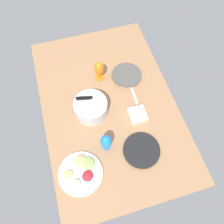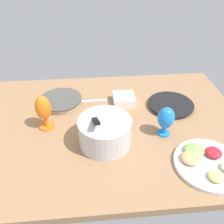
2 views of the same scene
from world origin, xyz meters
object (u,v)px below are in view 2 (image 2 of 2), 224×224
(hurricane_glass_orange, at_px, (43,110))
(hurricane_glass_blue, at_px, (166,119))
(fruit_platter, at_px, (207,162))
(mixing_bowl, at_px, (105,131))
(dinner_plate_left, at_px, (171,105))
(dinner_plate_right, at_px, (61,101))
(square_bowl_white, at_px, (124,99))

(hurricane_glass_orange, xyz_separation_m, hurricane_glass_blue, (-0.60, 0.11, -0.02))
(fruit_platter, bearing_deg, mixing_bowl, -22.59)
(hurricane_glass_blue, bearing_deg, dinner_plate_left, -114.54)
(dinner_plate_left, relative_size, hurricane_glass_blue, 1.66)
(hurricane_glass_orange, relative_size, hurricane_glass_blue, 1.19)
(dinner_plate_right, height_order, mixing_bowl, mixing_bowl)
(mixing_bowl, bearing_deg, fruit_platter, 157.41)
(dinner_plate_left, bearing_deg, fruit_platter, 93.78)
(dinner_plate_left, xyz_separation_m, fruit_platter, (-0.03, 0.45, 0.01))
(mixing_bowl, distance_m, hurricane_glass_orange, 0.33)
(dinner_plate_right, xyz_separation_m, fruit_platter, (-0.68, 0.55, 0.00))
(hurricane_glass_orange, bearing_deg, dinner_plate_left, -170.14)
(mixing_bowl, xyz_separation_m, fruit_platter, (-0.44, 0.18, -0.06))
(dinner_plate_left, bearing_deg, dinner_plate_right, -8.63)
(mixing_bowl, distance_m, square_bowl_white, 0.36)
(dinner_plate_left, distance_m, mixing_bowl, 0.49)
(dinner_plate_right, xyz_separation_m, hurricane_glass_orange, (0.06, 0.22, 0.10))
(dinner_plate_right, bearing_deg, hurricane_glass_blue, 148.75)
(fruit_platter, xyz_separation_m, hurricane_glass_blue, (0.14, -0.22, 0.08))
(square_bowl_white, bearing_deg, dinner_plate_right, -5.47)
(fruit_platter, height_order, square_bowl_white, square_bowl_white)
(fruit_platter, bearing_deg, square_bowl_white, -59.51)
(dinner_plate_left, xyz_separation_m, hurricane_glass_orange, (0.71, 0.12, 0.10))
(dinner_plate_left, height_order, hurricane_glass_orange, hurricane_glass_orange)
(hurricane_glass_blue, bearing_deg, dinner_plate_right, -31.25)
(fruit_platter, bearing_deg, hurricane_glass_blue, -58.11)
(mixing_bowl, height_order, hurricane_glass_blue, mixing_bowl)
(hurricane_glass_orange, distance_m, hurricane_glass_blue, 0.61)
(dinner_plate_right, relative_size, mixing_bowl, 1.00)
(mixing_bowl, relative_size, fruit_platter, 0.82)
(dinner_plate_right, relative_size, fruit_platter, 0.83)
(mixing_bowl, bearing_deg, hurricane_glass_blue, -173.14)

